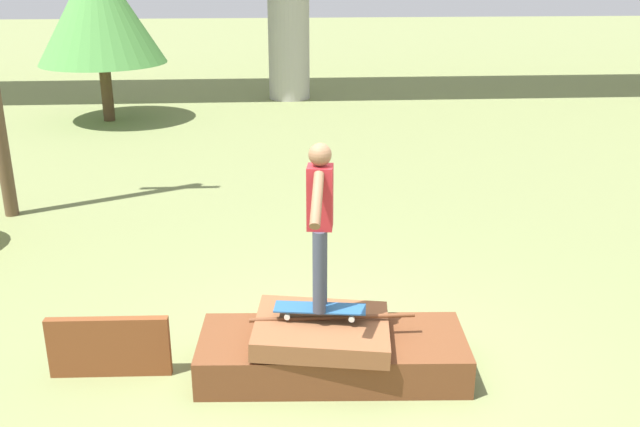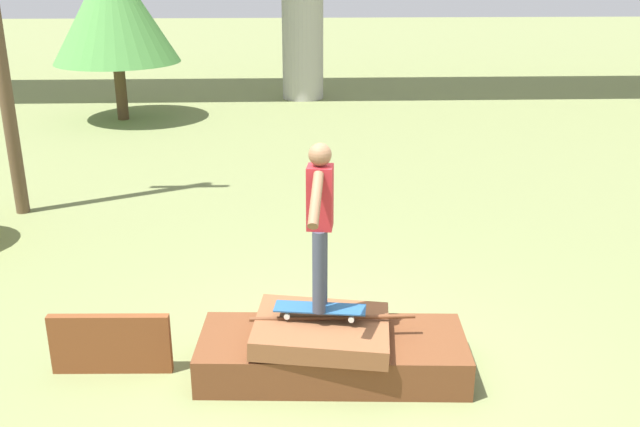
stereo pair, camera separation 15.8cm
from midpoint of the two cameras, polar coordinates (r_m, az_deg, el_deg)
name	(u,v)px [view 2 (the right image)]	position (r m, az deg, el deg)	size (l,w,h in m)	color
ground_plane	(332,372)	(6.89, 1.65, -12.55)	(80.00, 80.00, 0.00)	olive
scrap_pile	(330,350)	(6.76, 1.51, -10.86)	(2.53, 1.12, 0.60)	brown
scrap_plank_loose	(111,344)	(7.00, -15.78, -10.01)	(1.12, 0.12, 0.59)	brown
skateboard	(320,308)	(6.55, 0.70, -7.61)	(0.86, 0.34, 0.09)	#23517F
skater	(320,216)	(6.19, 0.73, -0.22)	(0.26, 1.18, 1.54)	#383D4C
tree_behind_left	(113,8)	(17.44, -15.97, 15.50)	(2.89, 2.89, 3.78)	#4C3823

